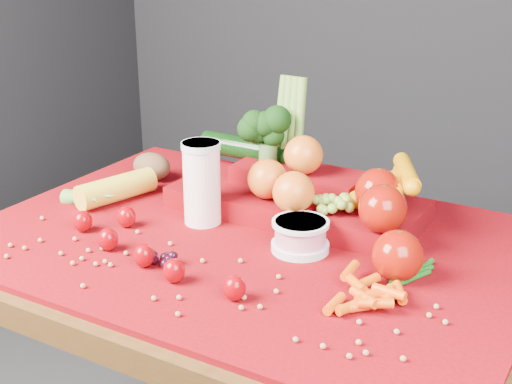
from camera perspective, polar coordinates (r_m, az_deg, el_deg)
The scene contains 12 objects.
table at distance 1.42m, azimuth -0.41°, elevation -7.59°, with size 1.10×0.80×0.75m.
red_cloth at distance 1.38m, azimuth -0.42°, elevation -3.91°, with size 1.05×0.75×0.01m, color maroon.
milk_glass at distance 1.42m, azimuth -4.36°, elevation 0.96°, with size 0.08×0.08×0.17m.
yogurt_bowl at distance 1.32m, azimuth 3.57°, elevation -3.43°, with size 0.11×0.11×0.06m.
strawberry_scatter at distance 1.30m, azimuth -9.14°, elevation -4.23°, with size 0.44×0.18×0.05m.
dark_grape_cluster at distance 1.27m, azimuth -7.54°, elevation -5.33°, with size 0.06×0.05×0.03m, color black, non-canonical shape.
soybean_scatter at distance 1.22m, azimuth -5.23°, elevation -6.84°, with size 0.84×0.24×0.01m, color #A97849, non-canonical shape.
corn_ear at distance 1.57m, azimuth -12.48°, elevation -0.18°, with size 0.22×0.26×0.06m.
potato at distance 1.69m, azimuth -8.35°, elevation 2.04°, with size 0.10×0.07×0.07m, color brown.
baby_carrot_pile at distance 1.16m, azimuth 8.62°, elevation -7.99°, with size 0.17×0.17×0.03m, color #D54707, non-canonical shape.
green_bean_pile at distance 1.25m, azimuth 12.59°, elevation -6.73°, with size 0.14×0.12×0.01m, color #145A14, non-canonical shape.
produce_mound at distance 1.45m, azimuth 4.39°, elevation 0.25°, with size 0.61×0.37×0.27m.
Camera 1 is at (0.64, -1.08, 1.34)m, focal length 50.00 mm.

